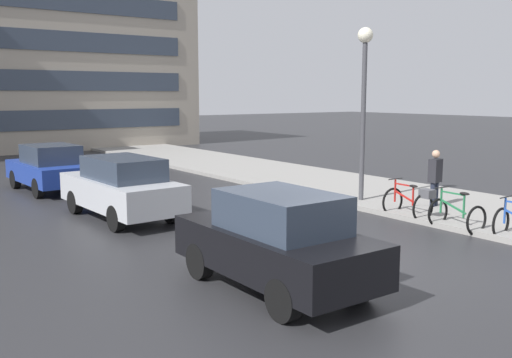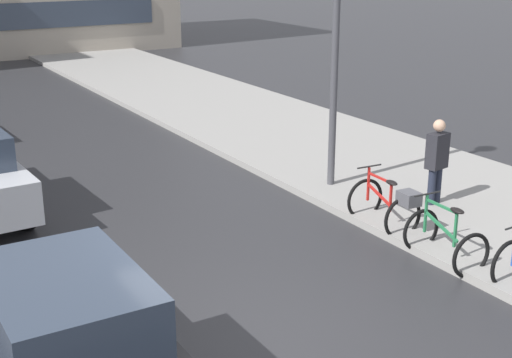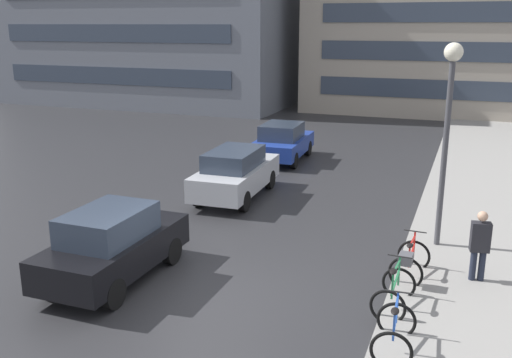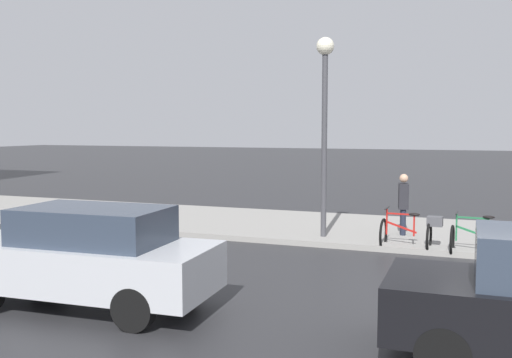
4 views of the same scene
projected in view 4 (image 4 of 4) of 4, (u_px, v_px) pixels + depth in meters
The scene contains 6 objects.
sidewalk_kerb at pixel (159, 217), 18.00m from camera, with size 4.80×60.00×0.14m, color gray.
bicycle_second at pixel (478, 240), 12.64m from camera, with size 0.77×1.21×1.00m.
bicycle_third at pixel (412, 231), 13.25m from camera, with size 0.81×1.40×1.01m.
car_silver at pixel (87, 256), 9.14m from camera, with size 1.88×4.32×1.63m.
pedestrian at pixel (403, 203), 14.64m from camera, with size 0.44×0.31×1.71m.
streetlamp at pixel (325, 100), 14.16m from camera, with size 0.44×0.44×5.12m.
Camera 4 is at (-9.63, 0.91, 2.88)m, focal length 40.00 mm.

